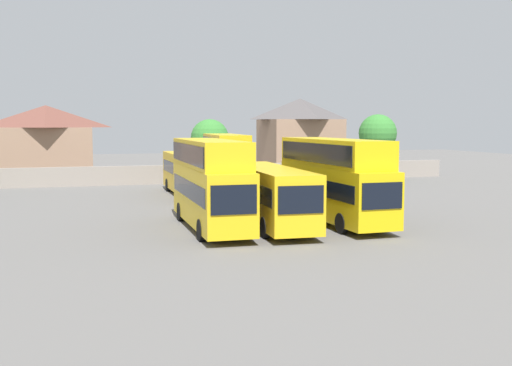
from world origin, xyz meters
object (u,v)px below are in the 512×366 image
object	(u,v)px
tree_behind_wall	(378,134)
bus_1	(210,179)
bus_5	(226,160)
tree_left_of_lot	(210,138)
bus_3	(334,176)
bus_2	(270,193)
house_terrace_left	(47,142)
house_terrace_centre	(300,135)
bus_4	(188,172)

from	to	relation	value
tree_behind_wall	bus_1	bearing A→B (deg)	-133.56
bus_5	tree_left_of_lot	xyz separation A→B (m)	(1.36, 12.20, 1.52)
bus_3	bus_5	xyz separation A→B (m)	(-2.36, 16.50, 0.00)
bus_2	house_terrace_left	world-z (taller)	house_terrace_left
tree_behind_wall	bus_2	bearing A→B (deg)	-128.91
bus_2	house_terrace_left	bearing A→B (deg)	-156.08
tree_behind_wall	bus_5	bearing A→B (deg)	-156.87
house_terrace_left	tree_left_of_lot	world-z (taller)	house_terrace_left
bus_3	tree_left_of_lot	distance (m)	28.76
bus_2	bus_3	xyz separation A→B (m)	(3.97, 0.13, 0.85)
bus_1	tree_left_of_lot	distance (m)	29.46
bus_5	house_terrace_centre	distance (m)	23.89
bus_3	tree_left_of_lot	bearing A→B (deg)	-179.22
bus_3	tree_behind_wall	world-z (taller)	tree_behind_wall
bus_2	bus_4	distance (m)	16.15
bus_1	bus_2	distance (m)	3.51
bus_3	bus_2	bearing A→B (deg)	-89.36
bus_3	bus_4	world-z (taller)	bus_3
bus_5	tree_left_of_lot	bearing A→B (deg)	178.54
bus_3	bus_5	size ratio (longest dim) A/B	1.03
house_terrace_centre	tree_behind_wall	world-z (taller)	house_terrace_centre
bus_1	tree_left_of_lot	size ratio (longest dim) A/B	1.71
bus_3	tree_left_of_lot	size ratio (longest dim) A/B	1.76
house_terrace_centre	tree_behind_wall	distance (m)	12.34
bus_5	bus_3	bearing A→B (deg)	13.05
bus_1	house_terrace_centre	size ratio (longest dim) A/B	1.20
bus_5	tree_behind_wall	xyz separation A→B (m)	(18.02, 7.70, 2.01)
tree_left_of_lot	tree_behind_wall	distance (m)	17.26
bus_5	tree_behind_wall	bearing A→B (deg)	118.04
bus_2	tree_left_of_lot	bearing A→B (deg)	177.25
bus_4	bus_5	xyz separation A→B (m)	(3.30, 0.57, 0.84)
bus_1	bus_5	size ratio (longest dim) A/B	1.00
bus_4	house_terrace_left	world-z (taller)	house_terrace_left
bus_1	tree_left_of_lot	world-z (taller)	tree_left_of_lot
house_terrace_left	house_terrace_centre	size ratio (longest dim) A/B	1.06
tree_behind_wall	bus_4	bearing A→B (deg)	-158.81
bus_3	bus_4	distance (m)	16.93
bus_4	house_terrace_centre	distance (m)	26.44
bus_5	house_terrace_left	world-z (taller)	house_terrace_left
tree_left_of_lot	house_terrace_centre	bearing A→B (deg)	29.62
bus_2	tree_left_of_lot	distance (m)	29.08
bus_4	tree_behind_wall	xyz separation A→B (m)	(21.32, 8.27, 2.85)
tree_left_of_lot	tree_behind_wall	bearing A→B (deg)	-15.12
bus_4	bus_5	bearing A→B (deg)	100.36
bus_1	tree_behind_wall	distance (m)	33.49
house_terrace_left	bus_4	bearing A→B (deg)	-58.16
bus_2	house_terrace_centre	world-z (taller)	house_terrace_centre
house_terrace_centre	bus_1	bearing A→B (deg)	-117.83
bus_1	house_terrace_centre	world-z (taller)	house_terrace_centre
bus_5	tree_left_of_lot	distance (m)	12.37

